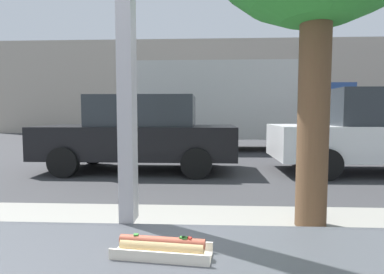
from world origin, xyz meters
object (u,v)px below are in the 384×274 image
(hotdog_tray_far, at_px, (162,247))
(parked_car_white, at_px, (376,132))
(box_truck, at_px, (237,104))
(parked_car_black, at_px, (140,133))

(hotdog_tray_far, height_order, parked_car_white, parked_car_white)
(box_truck, bearing_deg, hotdog_tray_far, -96.29)
(hotdog_tray_far, height_order, box_truck, box_truck)
(hotdog_tray_far, relative_size, parked_car_black, 0.06)
(parked_car_black, bearing_deg, hotdog_tray_far, -77.34)
(parked_car_black, distance_m, parked_car_white, 5.34)
(hotdog_tray_far, xyz_separation_m, parked_car_black, (-1.44, 6.42, -0.11))
(parked_car_black, bearing_deg, parked_car_white, 0.00)
(hotdog_tray_far, relative_size, box_truck, 0.04)
(parked_car_white, bearing_deg, box_truck, 121.10)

